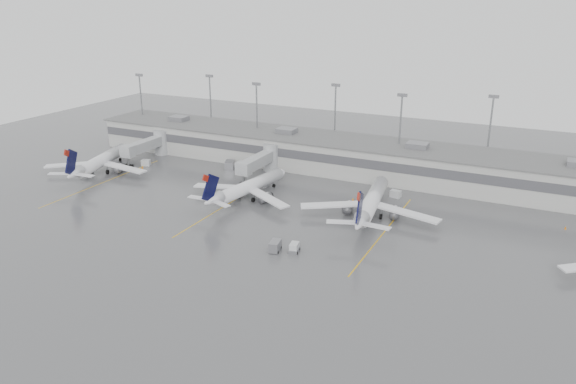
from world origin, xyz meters
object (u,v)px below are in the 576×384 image
at_px(jet_mid_left, 247,187).
at_px(jet_far_left, 100,161).
at_px(jet_mid_right, 371,202).
at_px(baggage_tug, 294,248).

bearing_deg(jet_mid_left, jet_far_left, -172.06).
height_order(jet_mid_left, jet_mid_right, jet_mid_right).
relative_size(jet_far_left, jet_mid_right, 0.94).
bearing_deg(jet_mid_left, jet_mid_right, 13.11).
height_order(jet_far_left, baggage_tug, jet_far_left).
height_order(jet_mid_right, baggage_tug, jet_mid_right).
xyz_separation_m(jet_mid_right, baggage_tug, (-7.02, -21.66, -2.57)).
bearing_deg(baggage_tug, jet_far_left, 151.46).
bearing_deg(jet_mid_right, jet_mid_left, 176.16).
relative_size(jet_mid_right, baggage_tug, 11.31).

